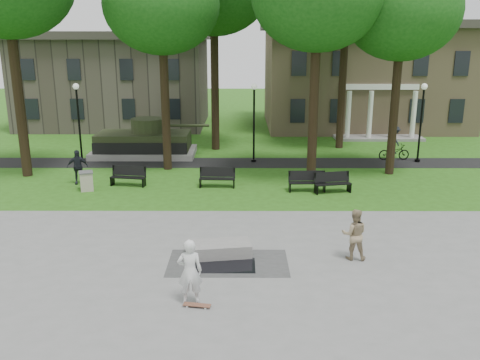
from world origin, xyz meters
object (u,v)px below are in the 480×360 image
object	(u,v)px
concrete_block	(219,249)
friend_watching	(354,234)
cyclist	(394,146)
skateboarder	(190,271)
park_bench_0	(128,176)
trash_bin	(86,181)

from	to	relation	value
concrete_block	friend_watching	size ratio (longest dim) A/B	1.24
friend_watching	cyclist	world-z (taller)	cyclist
skateboarder	friend_watching	world-z (taller)	skateboarder
concrete_block	cyclist	world-z (taller)	cyclist
skateboarder	park_bench_0	xyz separation A→B (m)	(-4.34, 12.01, -0.45)
concrete_block	cyclist	distance (m)	17.75
friend_watching	trash_bin	distance (m)	14.05
trash_bin	skateboarder	bearing A→B (deg)	-60.81
concrete_block	trash_bin	world-z (taller)	trash_bin
park_bench_0	trash_bin	world-z (taller)	park_bench_0
concrete_block	cyclist	xyz separation A→B (m)	(10.23, 14.49, 0.62)
concrete_block	park_bench_0	distance (m)	10.07
friend_watching	park_bench_0	distance (m)	13.16
skateboarder	trash_bin	size ratio (longest dim) A/B	1.99
friend_watching	cyclist	xyz separation A→B (m)	(5.65, 14.77, -0.04)
cyclist	skateboarder	bearing A→B (deg)	144.84
park_bench_0	trash_bin	size ratio (longest dim) A/B	1.93
cyclist	trash_bin	distance (m)	18.35
skateboarder	trash_bin	distance (m)	12.75
trash_bin	concrete_block	bearing A→B (deg)	-48.82
concrete_block	park_bench_0	size ratio (longest dim) A/B	1.19
skateboarder	trash_bin	world-z (taller)	skateboarder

